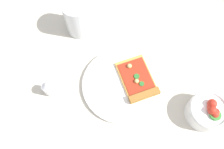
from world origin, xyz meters
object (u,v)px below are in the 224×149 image
Objects in this scene: pepper_shaker at (48,89)px; plate at (122,85)px; soda_glass at (78,18)px; pizza_slice_main at (138,82)px; salad_bowl at (207,111)px.

plate is at bearing 25.09° from pepper_shaker.
soda_glass reaches higher than plate.
salad_bowl is (0.21, -0.03, 0.01)m from pizza_slice_main.
plate is at bearing -154.65° from pizza_slice_main.
salad_bowl reaches higher than pizza_slice_main.
salad_bowl reaches higher than plate.
soda_glass reaches higher than salad_bowl.
soda_glass is at bearing 161.23° from salad_bowl.
pizza_slice_main is 0.26m from pepper_shaker.
pizza_slice_main is at bearing -27.59° from soda_glass.
pizza_slice_main is 2.58× the size of pepper_shaker.
pizza_slice_main is at bearing 25.35° from plate.
soda_glass reaches higher than pizza_slice_main.
pepper_shaker is (-0.20, -0.09, 0.02)m from plate.
pepper_shaker is at bearing -169.06° from salad_bowl.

